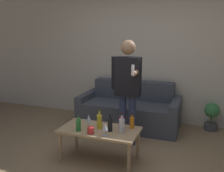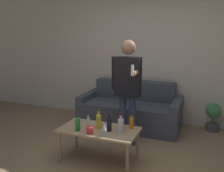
{
  "view_description": "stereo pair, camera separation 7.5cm",
  "coord_description": "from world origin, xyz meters",
  "px_view_note": "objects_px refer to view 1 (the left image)",
  "views": [
    {
      "loc": [
        1.07,
        -2.53,
        1.72
      ],
      "look_at": [
        -0.17,
        0.83,
        0.95
      ],
      "focal_mm": 40.0,
      "sensor_mm": 36.0,
      "label": 1
    },
    {
      "loc": [
        1.14,
        -2.51,
        1.72
      ],
      "look_at": [
        -0.17,
        0.83,
        0.95
      ],
      "focal_mm": 40.0,
      "sensor_mm": 36.0,
      "label": 2
    }
  ],
  "objects_px": {
    "bottle_orange": "(122,122)",
    "person_standing_front": "(127,84)",
    "couch": "(130,110)",
    "coffee_table": "(100,132)"
  },
  "relations": [
    {
      "from": "coffee_table",
      "to": "couch",
      "type": "bearing_deg",
      "value": 89.7
    },
    {
      "from": "couch",
      "to": "person_standing_front",
      "type": "bearing_deg",
      "value": -76.78
    },
    {
      "from": "bottle_orange",
      "to": "person_standing_front",
      "type": "height_order",
      "value": "person_standing_front"
    },
    {
      "from": "couch",
      "to": "bottle_orange",
      "type": "height_order",
      "value": "couch"
    },
    {
      "from": "bottle_orange",
      "to": "couch",
      "type": "bearing_deg",
      "value": 101.45
    },
    {
      "from": "bottle_orange",
      "to": "person_standing_front",
      "type": "xyz_separation_m",
      "value": [
        -0.08,
        0.5,
        0.42
      ]
    },
    {
      "from": "couch",
      "to": "bottle_orange",
      "type": "distance_m",
      "value": 1.35
    },
    {
      "from": "person_standing_front",
      "to": "couch",
      "type": "bearing_deg",
      "value": 103.22
    },
    {
      "from": "coffee_table",
      "to": "person_standing_front",
      "type": "xyz_separation_m",
      "value": [
        0.19,
        0.63,
        0.56
      ]
    },
    {
      "from": "couch",
      "to": "person_standing_front",
      "type": "height_order",
      "value": "person_standing_front"
    }
  ]
}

